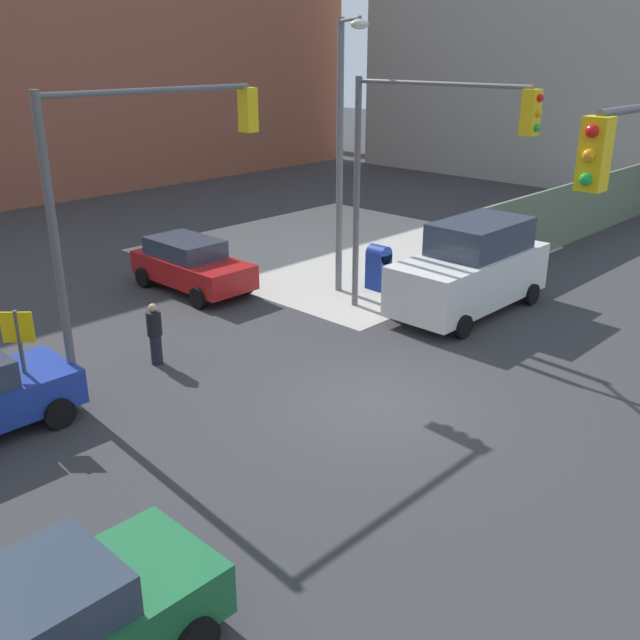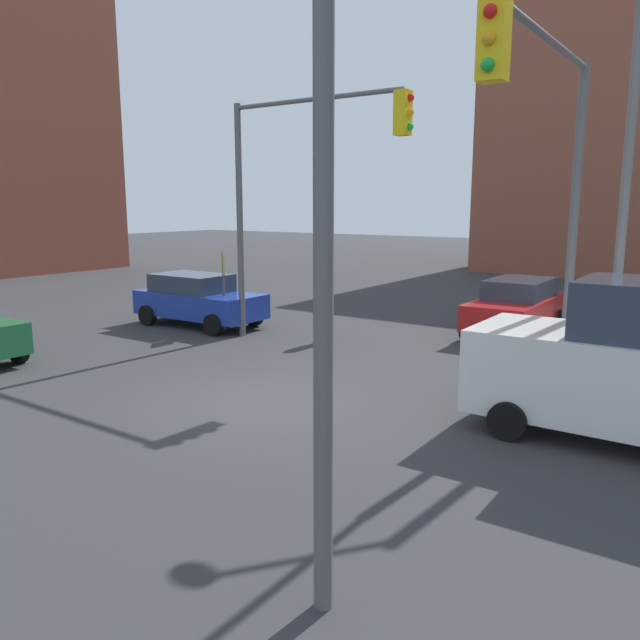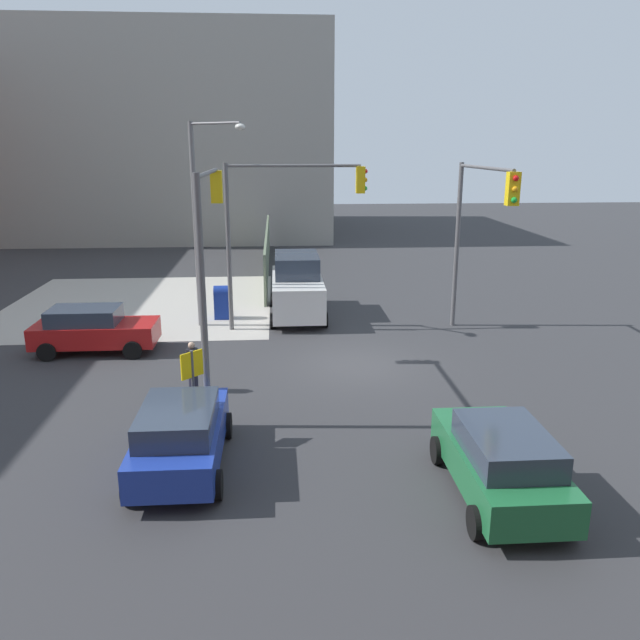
# 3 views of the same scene
# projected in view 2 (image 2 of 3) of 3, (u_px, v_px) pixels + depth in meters

# --- Properties ---
(ground_plane) EXTENTS (120.00, 120.00, 0.00)m
(ground_plane) POSITION_uv_depth(u_px,v_px,m) (262.00, 402.00, 12.10)
(ground_plane) COLOR #333335
(traffic_signal_nw_corner) EXTENTS (5.44, 0.36, 6.50)m
(traffic_signal_nw_corner) POSITION_uv_depth(u_px,v_px,m) (298.00, 171.00, 16.25)
(traffic_signal_nw_corner) COLOR #59595B
(traffic_signal_nw_corner) RESTS_ON ground
(traffic_signal_se_corner) EXTENTS (5.81, 0.36, 6.50)m
(traffic_signal_se_corner) POSITION_uv_depth(u_px,v_px,m) (143.00, 117.00, 6.34)
(traffic_signal_se_corner) COLOR #59595B
(traffic_signal_se_corner) RESTS_ON ground
(traffic_signal_ne_corner) EXTENTS (0.36, 5.46, 6.50)m
(traffic_signal_ne_corner) POSITION_uv_depth(u_px,v_px,m) (550.00, 154.00, 10.70)
(traffic_signal_ne_corner) COLOR #59595B
(traffic_signal_ne_corner) RESTS_ON ground
(street_lamp_corner) EXTENTS (1.81, 2.21, 8.00)m
(street_lamp_corner) POSITION_uv_depth(u_px,v_px,m) (614.00, 159.00, 12.92)
(street_lamp_corner) COLOR slate
(street_lamp_corner) RESTS_ON ground
(warning_sign_two_way) EXTENTS (0.48, 0.48, 2.40)m
(warning_sign_two_way) POSITION_uv_depth(u_px,v_px,m) (224.00, 277.00, 18.64)
(warning_sign_two_way) COLOR #4C4C4C
(warning_sign_two_way) RESTS_ON ground
(coupe_red) EXTENTS (2.02, 4.24, 1.62)m
(coupe_red) POSITION_uv_depth(u_px,v_px,m) (516.00, 306.00, 18.26)
(coupe_red) COLOR #B21919
(coupe_red) RESTS_ON ground
(sedan_blue) EXTENTS (4.22, 2.02, 1.62)m
(sedan_blue) POSITION_uv_depth(u_px,v_px,m) (198.00, 299.00, 19.62)
(sedan_blue) COLOR #1E389E
(sedan_blue) RESTS_ON ground
(pedestrian_crossing) EXTENTS (0.36, 0.36, 1.55)m
(pedestrian_crossing) POSITION_uv_depth(u_px,v_px,m) (327.00, 314.00, 17.28)
(pedestrian_crossing) COLOR black
(pedestrian_crossing) RESTS_ON ground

